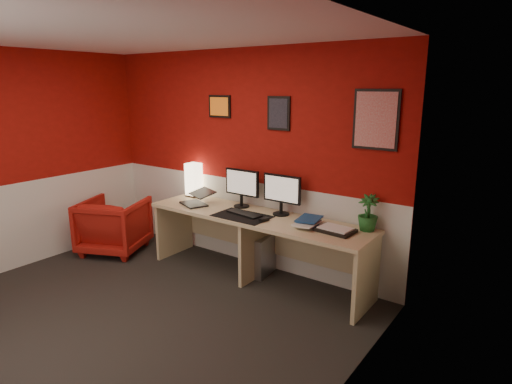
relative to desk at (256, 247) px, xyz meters
name	(u,v)px	position (x,y,z in m)	size (l,w,h in m)	color
ground	(127,319)	(-0.46, -1.41, -0.36)	(4.00, 3.50, 0.01)	black
ceiling	(104,31)	(-0.46, -1.41, 2.13)	(4.00, 3.50, 0.01)	white
wall_back	(242,159)	(-0.46, 0.34, 0.89)	(4.00, 0.01, 2.50)	#99120C
wall_left	(4,163)	(-2.46, -1.41, 0.89)	(0.01, 3.50, 2.50)	#99120C
wall_right	(330,232)	(1.54, -1.41, 0.89)	(0.01, 3.50, 2.50)	#99120C
wainscot_back	(242,220)	(-0.46, 0.34, 0.14)	(4.00, 0.01, 1.00)	silver
wainscot_left	(13,227)	(-2.45, -1.41, 0.14)	(0.01, 3.50, 1.00)	silver
wainscot_right	(324,345)	(1.54, -1.41, 0.14)	(0.01, 3.50, 1.00)	silver
desk	(256,247)	(0.00, 0.00, 0.00)	(2.60, 0.65, 0.73)	tan
shoji_lamp	(194,181)	(-1.12, 0.22, 0.56)	(0.16, 0.16, 0.40)	#FFE5B2
laptop	(193,196)	(-0.84, -0.08, 0.47)	(0.33, 0.23, 0.22)	black
monitor_left	(241,182)	(-0.33, 0.18, 0.66)	(0.45, 0.06, 0.58)	black
monitor_right	(281,189)	(0.20, 0.18, 0.66)	(0.45, 0.06, 0.58)	black
desk_mat	(242,216)	(-0.10, -0.12, 0.37)	(0.60, 0.38, 0.01)	black
keyboard	(244,214)	(-0.11, -0.06, 0.38)	(0.42, 0.14, 0.02)	black
mouse	(264,219)	(0.19, -0.12, 0.39)	(0.06, 0.10, 0.03)	black
book_bottom	(300,223)	(0.54, 0.02, 0.38)	(0.20, 0.26, 0.02)	navy
book_middle	(298,222)	(0.54, -0.04, 0.40)	(0.21, 0.28, 0.02)	silver
book_top	(299,218)	(0.52, 0.02, 0.43)	(0.21, 0.29, 0.03)	navy
zen_tray	(335,230)	(0.93, 0.01, 0.38)	(0.35, 0.25, 0.03)	black
potted_plant	(368,213)	(1.16, 0.22, 0.54)	(0.20, 0.20, 0.35)	#19591E
pc_tower	(262,254)	(-0.03, 0.16, -0.14)	(0.20, 0.45, 0.45)	#99999E
armchair	(114,225)	(-1.96, -0.40, -0.02)	(0.74, 0.76, 0.69)	#A51A12
art_left	(220,106)	(-0.76, 0.33, 1.49)	(0.32, 0.02, 0.26)	orange
art_center	(279,113)	(0.06, 0.33, 1.44)	(0.28, 0.02, 0.36)	black
art_right	(376,120)	(1.14, 0.33, 1.42)	(0.44, 0.02, 0.56)	red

